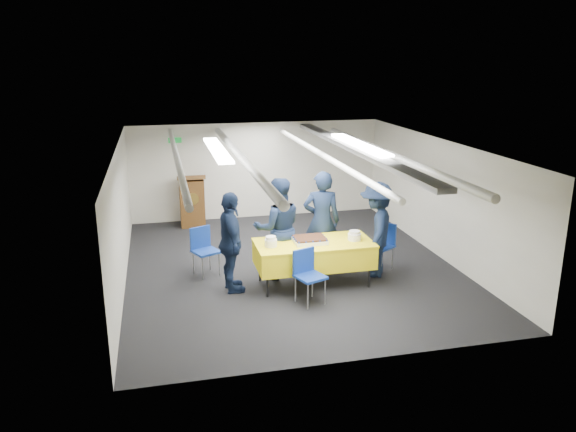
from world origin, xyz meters
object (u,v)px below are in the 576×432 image
Objects in this scene: serving_table at (314,254)px; chair_near at (307,270)px; podium at (192,200)px; sailor_a at (322,221)px; sailor_c at (231,243)px; sailor_b at (278,228)px; sheet_cake at (310,240)px; sailor_d at (377,230)px; chair_left at (203,246)px; chair_right at (383,241)px.

serving_table is 0.72m from chair_near.
podium is 0.67× the size of sailor_a.
sailor_b is at bearing -66.99° from sailor_c.
sailor_b is at bearing 137.33° from serving_table.
sailor_d is at bearing 7.19° from sheet_cake.
sailor_d reaches higher than podium.
chair_near reaches higher than serving_table.
sailor_c is (0.38, -3.92, 0.24)m from podium.
serving_table is 1.17× the size of sailor_d.
sailor_b is at bearing 25.31° from sailor_a.
chair_left reaches higher than serving_table.
sailor_a reaches higher than chair_right.
serving_table is 1.45m from sailor_c.
sailor_a is (-1.12, 0.23, 0.40)m from chair_right.
podium is at bearing -44.15° from sailor_a.
sailor_b reaches higher than chair_left.
chair_near is 0.51× the size of sailor_d.
sailor_a is (2.14, -0.25, 0.40)m from chair_left.
chair_near is at bearing 102.27° from sailor_b.
sailor_b reaches higher than sailor_d.
serving_table is 3.59× the size of sheet_cake.
sailor_b reaches higher than chair_right.
sailor_a is at bearing -91.74° from sailor_d.
podium is 1.44× the size of chair_near.
sailor_b is (-0.23, 1.14, 0.38)m from chair_near.
podium is at bearing -113.43° from sailor_d.
sheet_cake is 0.75m from chair_near.
chair_near is at bearing -124.99° from sailor_c.
serving_table is 2.31× the size of chair_left.
chair_right is 0.49m from sailor_d.
chair_near and chair_left have the same top height.
podium reaches higher than chair_left.
sailor_a is at bearing 58.65° from sheet_cake.
sheet_cake is at bearing 177.58° from serving_table.
sailor_d is at bearing 170.39° from sailor_b.
sailor_d is at bearing -132.19° from chair_right.
chair_near is 0.48× the size of sailor_b.
chair_right is at bearing -47.32° from podium.
chair_right reaches higher than sheet_cake.
chair_right is at bearing 179.60° from sailor_b.
sailor_d is at bearing 28.65° from chair_near.
sheet_cake is at bearing -94.89° from sailor_c.
chair_right is 2.92m from sailor_c.
sailor_d is (1.50, 0.82, 0.32)m from chair_near.
sheet_cake is 0.45× the size of podium.
sailor_d is (3.01, -0.76, 0.32)m from chair_left.
sailor_d reaches higher than chair_right.
sailor_b is at bearing -72.16° from sailor_d.
chair_right is 0.51× the size of sailor_c.
chair_right is 1.00× the size of chair_left.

